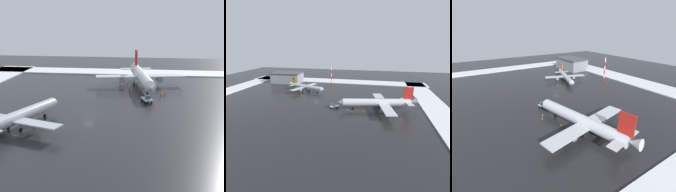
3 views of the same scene
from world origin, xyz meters
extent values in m
plane|color=#232326|center=(0.00, 0.00, 0.00)|extent=(240.00, 240.00, 0.00)
cube|color=white|center=(-67.00, 0.00, 0.22)|extent=(14.00, 116.00, 0.45)
cylinder|color=silver|center=(-36.45, 12.60, 3.95)|extent=(33.93, 10.50, 3.84)
cone|color=silver|center=(-18.55, 16.24, 3.95)|extent=(3.38, 4.11, 3.64)
cone|color=silver|center=(-54.58, 8.91, 4.63)|extent=(4.60, 4.00, 3.73)
cube|color=silver|center=(-41.61, 20.99, 3.61)|extent=(7.78, 15.36, 0.41)
cylinder|color=gray|center=(-40.61, 18.89, 2.48)|extent=(4.21, 2.97, 2.26)
cube|color=silver|center=(-37.93, 2.86, 3.61)|extent=(7.78, 15.36, 0.41)
cylinder|color=gray|center=(-37.83, 5.18, 2.48)|extent=(4.21, 2.97, 2.26)
cube|color=red|center=(-51.93, 9.45, 8.80)|extent=(4.50, 1.30, 6.32)
cube|color=silver|center=(-52.38, 12.81, 4.40)|extent=(3.95, 5.89, 0.27)
cube|color=silver|center=(-51.04, 6.18, 4.40)|extent=(3.95, 5.89, 0.27)
cylinder|color=black|center=(-24.85, 14.96, 2.26)|extent=(0.27, 0.27, 0.79)
cylinder|color=black|center=(-24.85, 14.96, 0.62)|extent=(1.29, 0.63, 1.24)
cylinder|color=black|center=(-40.27, 14.36, 2.26)|extent=(0.27, 0.27, 0.79)
cylinder|color=black|center=(-40.27, 14.36, 0.62)|extent=(1.29, 0.63, 1.24)
cylinder|color=black|center=(-39.28, 9.49, 2.26)|extent=(0.27, 0.27, 0.79)
cylinder|color=black|center=(-39.28, 9.49, 0.62)|extent=(1.29, 0.63, 1.24)
cylinder|color=silver|center=(11.82, -13.91, 2.99)|extent=(25.22, 10.99, 2.91)
cone|color=silver|center=(-1.29, -9.47, 2.99)|extent=(2.83, 3.27, 2.76)
cube|color=silver|center=(16.50, -8.10, 2.74)|extent=(7.13, 11.73, 0.31)
cylinder|color=gray|center=(15.55, -9.58, 1.88)|extent=(3.30, 2.55, 1.71)
cylinder|color=black|center=(3.32, -11.03, 1.71)|extent=(0.21, 0.21, 0.60)
cylinder|color=black|center=(3.32, -11.03, 0.47)|extent=(0.99, 0.59, 0.94)
cylinder|color=black|center=(13.65, -16.52, 1.71)|extent=(0.21, 0.21, 0.60)
cylinder|color=black|center=(13.65, -16.52, 0.47)|extent=(0.99, 0.59, 0.94)
cylinder|color=black|center=(14.86, -12.96, 1.71)|extent=(0.21, 0.21, 0.60)
cylinder|color=black|center=(14.86, -12.96, 0.47)|extent=(0.99, 0.59, 0.94)
cube|color=silver|center=(-15.11, 14.98, 1.15)|extent=(5.08, 3.68, 0.50)
cube|color=#3F5160|center=(-14.25, 15.31, 1.95)|extent=(1.84, 1.90, 1.10)
cylinder|color=black|center=(-13.95, 16.48, 0.45)|extent=(0.96, 0.62, 0.90)
cylinder|color=black|center=(-13.26, 14.62, 0.45)|extent=(0.96, 0.62, 0.90)
cylinder|color=black|center=(-16.97, 15.35, 0.45)|extent=(0.96, 0.62, 0.90)
cylinder|color=black|center=(-16.27, 13.49, 0.45)|extent=(0.96, 0.62, 0.90)
cylinder|color=black|center=(-31.02, 8.44, 0.42)|extent=(0.16, 0.16, 0.85)
cylinder|color=black|center=(-30.84, 8.51, 0.42)|extent=(0.16, 0.16, 0.85)
cylinder|color=orange|center=(-30.93, 8.48, 1.16)|extent=(0.36, 0.36, 0.62)
sphere|color=tan|center=(-30.93, 8.48, 1.59)|extent=(0.24, 0.24, 0.24)
cylinder|color=black|center=(-25.11, 20.63, 0.42)|extent=(0.16, 0.16, 0.85)
cylinder|color=black|center=(-25.31, 20.63, 0.42)|extent=(0.16, 0.16, 0.85)
cylinder|color=orange|center=(-25.21, 20.63, 1.16)|extent=(0.36, 0.36, 0.62)
sphere|color=tan|center=(-25.21, 20.63, 1.59)|extent=(0.24, 0.24, 0.24)
cylinder|color=black|center=(-22.68, 19.31, 0.42)|extent=(0.16, 0.16, 0.85)
cylinder|color=black|center=(-22.88, 19.32, 0.42)|extent=(0.16, 0.16, 0.85)
cylinder|color=orange|center=(-22.78, 19.31, 1.16)|extent=(0.36, 0.36, 0.62)
sphere|color=tan|center=(-22.78, 19.31, 1.59)|extent=(0.24, 0.24, 0.24)
cone|color=orange|center=(-30.78, 16.11, 0.28)|extent=(0.36, 0.36, 0.55)
cone|color=orange|center=(-42.00, 6.66, 0.28)|extent=(0.36, 0.36, 0.55)
cone|color=orange|center=(-40.62, 4.27, 0.28)|extent=(0.36, 0.36, 0.55)
camera|label=1|loc=(86.14, 17.46, 26.98)|focal=55.00mm
camera|label=2|loc=(-35.39, 98.54, 33.00)|focal=28.00mm
camera|label=3|loc=(-75.79, 43.68, 32.00)|focal=28.00mm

